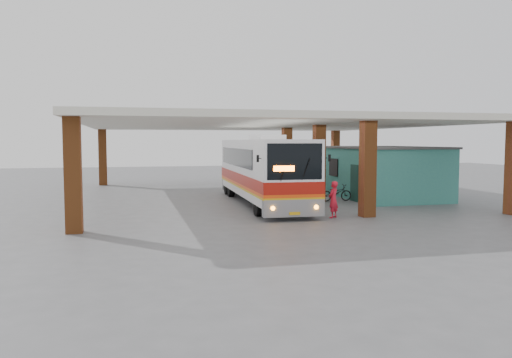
{
  "coord_description": "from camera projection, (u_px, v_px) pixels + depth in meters",
  "views": [
    {
      "loc": [
        -7.43,
        -23.61,
        3.44
      ],
      "look_at": [
        -1.46,
        0.0,
        1.58
      ],
      "focal_mm": 35.0,
      "sensor_mm": 36.0,
      "label": 1
    }
  ],
  "objects": [
    {
      "name": "ground",
      "position": [
        284.0,
        210.0,
        24.9
      ],
      "size": [
        90.0,
        90.0,
        0.0
      ],
      "primitive_type": "plane",
      "color": "#515154",
      "rests_on": "ground"
    },
    {
      "name": "brick_columns",
      "position": [
        282.0,
        162.0,
        29.91
      ],
      "size": [
        20.1,
        21.6,
        4.35
      ],
      "color": "#994F21",
      "rests_on": "ground"
    },
    {
      "name": "canopy_roof",
      "position": [
        261.0,
        124.0,
        30.96
      ],
      "size": [
        21.0,
        23.0,
        0.3
      ],
      "primitive_type": "cube",
      "color": "silver",
      "rests_on": "brick_columns"
    },
    {
      "name": "shop_building",
      "position": [
        382.0,
        172.0,
        30.48
      ],
      "size": [
        5.2,
        8.2,
        3.11
      ],
      "color": "teal",
      "rests_on": "ground"
    },
    {
      "name": "coach_bus",
      "position": [
        262.0,
        170.0,
        27.28
      ],
      "size": [
        3.23,
        12.98,
        3.75
      ],
      "rotation": [
        0.0,
        0.0,
        -0.04
      ],
      "color": "white",
      "rests_on": "ground"
    },
    {
      "name": "motorcycle",
      "position": [
        336.0,
        193.0,
        28.5
      ],
      "size": [
        1.85,
        0.66,
        0.97
      ],
      "primitive_type": "imported",
      "rotation": [
        0.0,
        0.0,
        1.56
      ],
      "color": "black",
      "rests_on": "ground"
    },
    {
      "name": "pedestrian",
      "position": [
        333.0,
        200.0,
        22.31
      ],
      "size": [
        0.72,
        0.69,
        1.65
      ],
      "primitive_type": "imported",
      "rotation": [
        0.0,
        0.0,
        3.83
      ],
      "color": "red",
      "rests_on": "ground"
    },
    {
      "name": "red_chair",
      "position": [
        319.0,
        188.0,
        31.9
      ],
      "size": [
        0.6,
        0.6,
        0.89
      ],
      "rotation": [
        0.0,
        0.0,
        -0.34
      ],
      "color": "red",
      "rests_on": "ground"
    }
  ]
}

